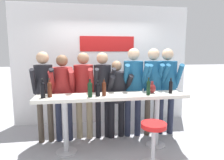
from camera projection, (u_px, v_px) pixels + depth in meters
ground_plane at (113, 149)px, 3.65m from camera, size 40.00×40.00×0.00m
back_wall at (103, 65)px, 4.92m from camera, size 4.27×0.12×2.85m
tasting_table at (113, 104)px, 3.53m from camera, size 2.67×0.48×1.01m
bar_stool at (153, 138)px, 3.04m from camera, size 0.41×0.41×0.70m
person_far_left at (44, 87)px, 3.78m from camera, size 0.44×0.56×1.76m
person_left at (63, 89)px, 3.84m from camera, size 0.45×0.54×1.70m
person_center_left at (84, 86)px, 3.96m from camera, size 0.52×0.62×1.74m
person_center at (103, 85)px, 3.98m from camera, size 0.43×0.55×1.75m
person_center_right at (117, 91)px, 4.02m from camera, size 0.54×0.61×1.58m
person_right at (133, 83)px, 4.06m from camera, size 0.48×0.59×1.83m
person_far_right at (153, 82)px, 4.11m from camera, size 0.44×0.56×1.82m
person_rightmost at (167, 82)px, 4.18m from camera, size 0.53×0.63×1.82m
wine_bottle_0 at (43, 89)px, 3.24m from camera, size 0.08×0.08×0.32m
wine_bottle_1 at (90, 89)px, 3.31m from camera, size 0.08×0.08×0.30m
wine_bottle_2 at (148, 87)px, 3.47m from camera, size 0.07×0.07×0.31m
wine_bottle_3 at (171, 86)px, 3.62m from camera, size 0.07×0.07×0.27m
wine_bottle_4 at (104, 88)px, 3.41m from camera, size 0.07×0.07×0.30m
wine_bottle_5 at (50, 89)px, 3.31m from camera, size 0.07×0.07×0.31m
wine_bottle_6 at (98, 89)px, 3.38m from camera, size 0.08×0.08×0.27m
decorative_vase at (152, 88)px, 3.62m from camera, size 0.13×0.13×0.22m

